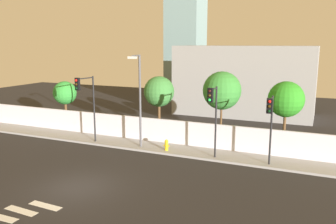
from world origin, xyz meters
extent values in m
plane|color=#262424|center=(0.00, 0.00, 0.00)|extent=(80.00, 80.00, 0.00)
cube|color=#979797|center=(0.00, 8.20, 0.07)|extent=(36.00, 2.40, 0.15)
cube|color=silver|center=(0.00, 9.49, 1.05)|extent=(36.00, 0.18, 1.80)
cube|color=silver|center=(-1.06, -4.10, 0.00)|extent=(1.80, 0.46, 0.01)
cube|color=silver|center=(-0.72, -3.25, 0.00)|extent=(1.82, 0.53, 0.01)
cube|color=silver|center=(-0.06, -2.40, 0.00)|extent=(1.82, 0.51, 0.01)
cylinder|color=black|center=(8.96, 7.55, 2.33)|extent=(0.12, 0.12, 4.36)
cylinder|color=black|center=(8.95, 7.00, 4.41)|extent=(0.10, 1.10, 0.08)
cube|color=black|center=(8.94, 6.45, 4.06)|extent=(0.34, 0.20, 0.90)
sphere|color=red|center=(8.94, 6.33, 4.33)|extent=(0.18, 0.18, 0.18)
sphere|color=#33260A|center=(8.94, 6.33, 4.05)|extent=(0.18, 0.18, 0.18)
sphere|color=black|center=(8.94, 6.33, 3.77)|extent=(0.18, 0.18, 0.18)
cylinder|color=black|center=(5.43, 7.55, 2.53)|extent=(0.12, 0.12, 4.76)
cylinder|color=black|center=(5.37, 7.08, 4.81)|extent=(0.21, 0.95, 0.08)
cube|color=black|center=(5.30, 6.61, 4.46)|extent=(0.36, 0.24, 0.90)
sphere|color=black|center=(5.29, 6.49, 4.73)|extent=(0.18, 0.18, 0.18)
sphere|color=#33260A|center=(5.29, 6.49, 4.45)|extent=(0.18, 0.18, 0.18)
sphere|color=#19F24C|center=(5.29, 6.49, 4.17)|extent=(0.18, 0.18, 0.18)
cylinder|color=black|center=(-4.19, 7.55, 2.69)|extent=(0.12, 0.12, 5.08)
cylinder|color=black|center=(-4.29, 6.76, 5.13)|extent=(0.29, 1.59, 0.08)
cube|color=black|center=(-4.40, 5.97, 4.78)|extent=(0.36, 0.24, 0.90)
sphere|color=red|center=(-4.41, 5.85, 5.05)|extent=(0.18, 0.18, 0.18)
sphere|color=#33260A|center=(-4.41, 5.85, 4.77)|extent=(0.18, 0.18, 0.18)
sphere|color=black|center=(-4.41, 5.85, 4.49)|extent=(0.18, 0.18, 0.18)
cylinder|color=#4C4C51|center=(-0.30, 7.75, 3.51)|extent=(0.16, 0.16, 6.72)
cylinder|color=#4C4C51|center=(-0.14, 6.98, 6.82)|extent=(0.40, 1.57, 0.10)
cube|color=beige|center=(0.01, 6.20, 6.72)|extent=(0.63, 0.35, 0.16)
cylinder|color=gold|center=(1.83, 7.63, 0.46)|extent=(0.24, 0.24, 0.62)
sphere|color=gold|center=(1.83, 7.63, 0.81)|extent=(0.26, 0.26, 0.26)
cylinder|color=gold|center=(1.66, 7.63, 0.49)|extent=(0.10, 0.09, 0.09)
cylinder|color=gold|center=(2.00, 7.63, 0.49)|extent=(0.10, 0.09, 0.09)
cylinder|color=brown|center=(-9.68, 10.82, 1.33)|extent=(0.23, 0.23, 2.65)
sphere|color=#2D8932|center=(-9.68, 10.82, 3.23)|extent=(2.11, 2.11, 2.11)
cylinder|color=brown|center=(-0.22, 10.82, 1.60)|extent=(0.22, 0.22, 3.20)
sphere|color=#377735|center=(-0.22, 10.82, 3.87)|extent=(2.44, 2.44, 2.44)
cylinder|color=brown|center=(4.91, 10.82, 1.72)|extent=(0.15, 0.15, 3.44)
sphere|color=#327D30|center=(4.91, 10.82, 4.22)|extent=(2.84, 2.84, 2.84)
cylinder|color=brown|center=(9.45, 10.82, 1.59)|extent=(0.20, 0.20, 3.17)
sphere|color=#29861E|center=(9.45, 10.82, 3.86)|extent=(2.49, 2.49, 2.49)
cube|color=#959595|center=(3.95, 23.49, 3.70)|extent=(14.42, 6.00, 7.41)
camera|label=1|loc=(11.61, -14.33, 7.62)|focal=37.53mm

